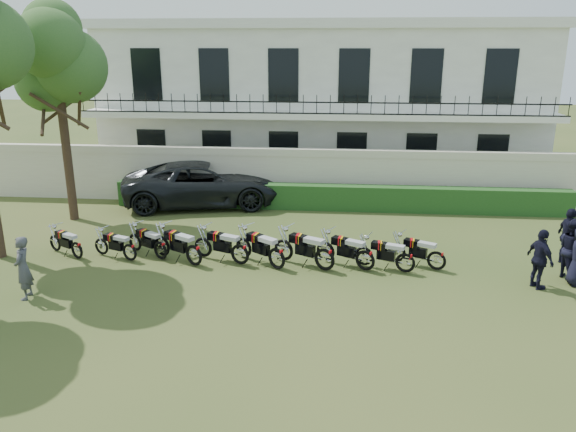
% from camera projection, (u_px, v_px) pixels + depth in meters
% --- Properties ---
extents(ground, '(100.00, 100.00, 0.00)m').
position_uv_depth(ground, '(301.00, 281.00, 15.78)').
color(ground, '#31461C').
rests_on(ground, ground).
extents(perimeter_wall, '(30.00, 0.35, 2.30)m').
position_uv_depth(perimeter_wall, '(315.00, 176.00, 23.05)').
color(perimeter_wall, beige).
rests_on(perimeter_wall, ground).
extents(hedge, '(18.00, 0.60, 1.00)m').
position_uv_depth(hedge, '(339.00, 198.00, 22.40)').
color(hedge, '#1C4217').
rests_on(hedge, ground).
extents(building, '(20.40, 9.60, 7.40)m').
position_uv_depth(building, '(321.00, 100.00, 27.97)').
color(building, white).
rests_on(building, ground).
extents(tree_west_near, '(3.40, 3.20, 7.90)m').
position_uv_depth(tree_west_near, '(57.00, 58.00, 19.60)').
color(tree_west_near, '#473323').
rests_on(tree_west_near, ground).
extents(motorcycle_0, '(1.50, 0.92, 0.92)m').
position_uv_depth(motorcycle_0, '(77.00, 246.00, 17.25)').
color(motorcycle_0, black).
rests_on(motorcycle_0, ground).
extents(motorcycle_1, '(1.60, 0.76, 0.92)m').
position_uv_depth(motorcycle_1, '(129.00, 248.00, 17.08)').
color(motorcycle_1, black).
rests_on(motorcycle_1, ground).
extents(motorcycle_2, '(1.57, 1.03, 0.98)m').
position_uv_depth(motorcycle_2, '(160.00, 246.00, 17.19)').
color(motorcycle_2, black).
rests_on(motorcycle_2, ground).
extents(motorcycle_3, '(1.80, 1.12, 1.10)m').
position_uv_depth(motorcycle_3, '(194.00, 250.00, 16.67)').
color(motorcycle_3, black).
rests_on(motorcycle_3, ground).
extents(motorcycle_4, '(1.86, 0.90, 1.08)m').
position_uv_depth(motorcycle_4, '(240.00, 249.00, 16.77)').
color(motorcycle_4, black).
rests_on(motorcycle_4, ground).
extents(motorcycle_5, '(1.70, 1.28, 1.11)m').
position_uv_depth(motorcycle_5, '(277.00, 253.00, 16.42)').
color(motorcycle_5, black).
rests_on(motorcycle_5, ground).
extents(motorcycle_6, '(1.91, 1.10, 1.15)m').
position_uv_depth(motorcycle_6, '(325.00, 254.00, 16.31)').
color(motorcycle_6, black).
rests_on(motorcycle_6, ground).
extents(motorcycle_7, '(1.77, 1.03, 1.07)m').
position_uv_depth(motorcycle_7, '(365.00, 255.00, 16.32)').
color(motorcycle_7, black).
rests_on(motorcycle_7, ground).
extents(motorcycle_8, '(1.76, 0.81, 1.00)m').
position_uv_depth(motorcycle_8, '(406.00, 258.00, 16.19)').
color(motorcycle_8, black).
rests_on(motorcycle_8, ground).
extents(motorcycle_9, '(1.66, 0.93, 0.99)m').
position_uv_depth(motorcycle_9, '(437.00, 256.00, 16.36)').
color(motorcycle_9, black).
rests_on(motorcycle_9, ground).
extents(suv, '(6.93, 4.31, 1.79)m').
position_uv_depth(suv, '(204.00, 184.00, 22.97)').
color(suv, black).
rests_on(suv, ground).
extents(inspector, '(0.51, 0.68, 1.69)m').
position_uv_depth(inspector, '(23.00, 268.00, 14.48)').
color(inspector, '#505155').
rests_on(inspector, ground).
extents(officer_2, '(0.72, 1.07, 1.68)m').
position_uv_depth(officer_2, '(540.00, 259.00, 15.08)').
color(officer_2, black).
rests_on(officer_2, ground).
extents(officer_4, '(0.85, 0.99, 1.76)m').
position_uv_depth(officer_4, '(572.00, 249.00, 15.72)').
color(officer_4, black).
rests_on(officer_4, ground).
extents(officer_5, '(0.56, 1.07, 1.75)m').
position_uv_depth(officer_5, '(568.00, 237.00, 16.73)').
color(officer_5, black).
rests_on(officer_5, ground).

